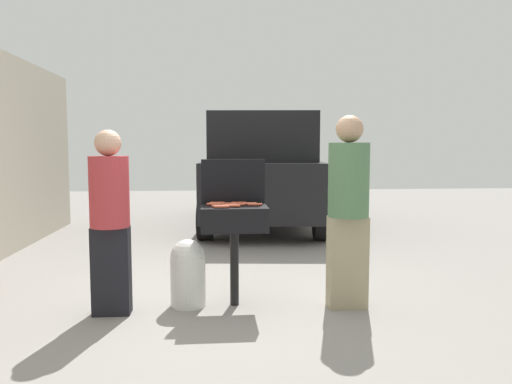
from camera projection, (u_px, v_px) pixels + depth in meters
name	position (u px, v px, depth m)	size (l,w,h in m)	color
ground_plane	(219.00, 301.00, 4.65)	(24.00, 24.00, 0.00)	gray
bbq_grill	(234.00, 222.00, 4.48)	(0.60, 0.44, 0.92)	black
grill_lid_open	(233.00, 181.00, 4.67)	(0.60, 0.05, 0.42)	black
hot_dog_0	(235.00, 205.00, 4.46)	(0.03, 0.03, 0.13)	#AD4228
hot_dog_1	(250.00, 204.00, 4.55)	(0.03, 0.03, 0.13)	#C6593D
hot_dog_2	(229.00, 205.00, 4.41)	(0.03, 0.03, 0.13)	#C6593D
hot_dog_3	(239.00, 203.00, 4.60)	(0.03, 0.03, 0.13)	#AD4228
hot_dog_4	(227.00, 204.00, 4.54)	(0.03, 0.03, 0.13)	#AD4228
hot_dog_5	(233.00, 206.00, 4.37)	(0.03, 0.03, 0.13)	#AD4228
hot_dog_6	(218.00, 203.00, 4.59)	(0.03, 0.03, 0.13)	#AD4228
hot_dog_7	(214.00, 204.00, 4.50)	(0.03, 0.03, 0.13)	#B74C33
hot_dog_8	(255.00, 205.00, 4.48)	(0.03, 0.03, 0.13)	#C6593D
hot_dog_9	(221.00, 207.00, 4.31)	(0.03, 0.03, 0.13)	#B74C33
hot_dog_10	(238.00, 204.00, 4.50)	(0.03, 0.03, 0.13)	#C6593D
hot_dog_11	(216.00, 204.00, 4.56)	(0.03, 0.03, 0.13)	#B74C33
hot_dog_12	(218.00, 206.00, 4.38)	(0.03, 0.03, 0.13)	#C6593D
propane_tank	(188.00, 271.00, 4.49)	(0.32, 0.32, 0.62)	silver
person_left	(110.00, 215.00, 4.22)	(0.34, 0.34, 1.60)	black
person_right	(348.00, 205.00, 4.40)	(0.36, 0.36, 1.73)	gray
parked_minivan	(263.00, 170.00, 9.09)	(2.38, 4.56, 2.02)	black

